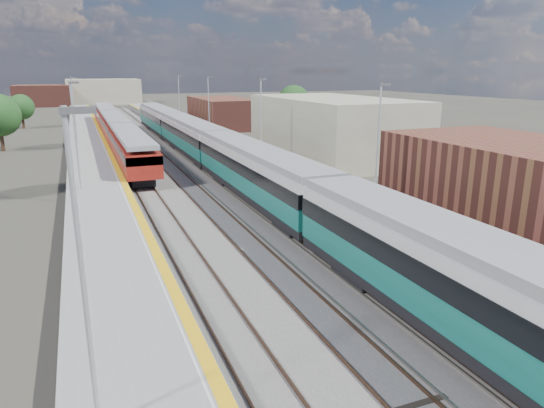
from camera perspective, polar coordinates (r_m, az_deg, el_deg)
ground at (r=54.17m, az=-10.86°, el=5.34°), size 320.00×320.00×0.00m
ballast_bed at (r=56.24m, az=-13.62°, el=5.58°), size 10.50×155.00×0.06m
tracks at (r=57.95m, az=-13.29°, el=5.95°), size 8.96×160.00×0.17m
platform_right at (r=57.67m, az=-6.20°, el=6.66°), size 4.70×155.00×8.52m
platform_left at (r=55.63m, az=-20.61°, el=5.43°), size 4.30×155.00×8.52m
buildings at (r=141.29m, az=-25.93°, el=14.50°), size 72.00×185.50×40.00m
green_train at (r=44.20m, az=-6.48°, el=6.42°), size 3.06×85.21×3.37m
red_train at (r=66.60m, az=-17.97°, el=8.53°), size 2.82×57.26×3.56m
tree_c at (r=90.72m, az=-27.42°, el=10.09°), size 4.11×4.11×5.57m
tree_d at (r=79.67m, az=2.56°, el=11.93°), size 5.20×5.20×7.05m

